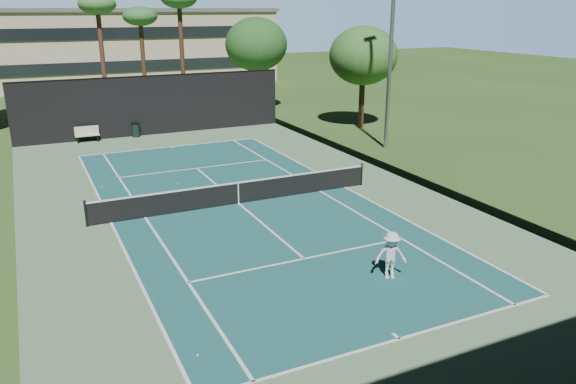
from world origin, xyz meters
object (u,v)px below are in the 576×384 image
at_px(tennis_ball_c, 286,181).
at_px(trash_bin, 136,130).
at_px(player, 391,255).
at_px(tennis_net, 238,192).
at_px(tennis_ball_d, 102,187).
at_px(tennis_ball_b, 178,184).
at_px(tennis_ball_a, 198,355).
at_px(park_bench, 87,134).

xyz_separation_m(tennis_ball_c, trash_bin, (-4.76, 13.54, 0.45)).
bearing_deg(tennis_ball_c, player, -97.76).
bearing_deg(tennis_net, tennis_ball_d, 135.76).
height_order(tennis_ball_b, tennis_ball_d, tennis_ball_d).
bearing_deg(trash_bin, tennis_net, -84.86).
xyz_separation_m(tennis_ball_a, tennis_ball_b, (3.31, 14.36, -0.00)).
height_order(tennis_net, tennis_ball_c, tennis_net).
bearing_deg(trash_bin, tennis_ball_a, -97.79).
distance_m(tennis_ball_a, tennis_ball_b, 14.74).
bearing_deg(park_bench, tennis_net, -73.77).
height_order(tennis_net, player, player).
bearing_deg(park_bench, trash_bin, 2.51).
xyz_separation_m(tennis_net, player, (1.85, -8.83, 0.23)).
bearing_deg(tennis_net, trash_bin, 95.14).
bearing_deg(tennis_ball_a, park_bench, 89.03).
relative_size(tennis_ball_b, park_bench, 0.04).
height_order(tennis_ball_c, tennis_ball_d, tennis_ball_d).
distance_m(tennis_ball_d, trash_bin, 11.37).
bearing_deg(tennis_ball_b, player, -74.71).
xyz_separation_m(tennis_ball_b, park_bench, (-2.87, 11.58, 0.52)).
bearing_deg(tennis_ball_c, tennis_net, -146.72).
relative_size(tennis_ball_b, tennis_ball_c, 0.98).
height_order(player, park_bench, player).
bearing_deg(trash_bin, player, -82.44).
relative_size(player, park_bench, 1.05).
height_order(tennis_ball_a, trash_bin, trash_bin).
distance_m(tennis_ball_a, trash_bin, 26.32).
height_order(player, tennis_ball_d, player).
relative_size(tennis_net, player, 8.16).
bearing_deg(tennis_ball_d, tennis_ball_b, -15.82).
bearing_deg(player, tennis_ball_c, 103.79).
relative_size(park_bench, trash_bin, 1.59).
bearing_deg(park_bench, tennis_ball_b, -76.06).
xyz_separation_m(tennis_net, tennis_ball_c, (3.35, 2.20, -0.53)).
xyz_separation_m(tennis_net, trash_bin, (-1.42, 15.74, -0.08)).
distance_m(tennis_net, tennis_ball_c, 4.04).
xyz_separation_m(park_bench, trash_bin, (3.13, 0.14, -0.07)).
height_order(player, tennis_ball_c, player).
distance_m(player, park_bench, 25.26).
height_order(tennis_ball_b, tennis_ball_c, tennis_ball_c).
height_order(tennis_ball_d, trash_bin, trash_bin).
bearing_deg(tennis_ball_c, tennis_ball_d, 161.70).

